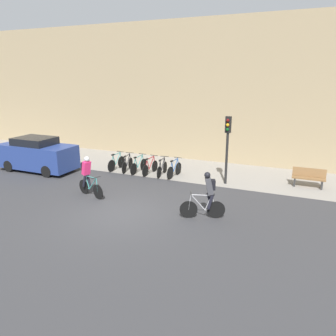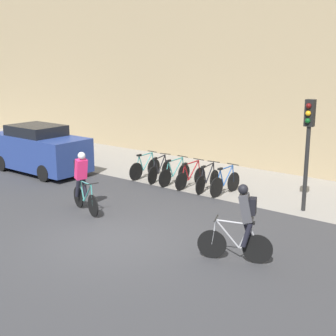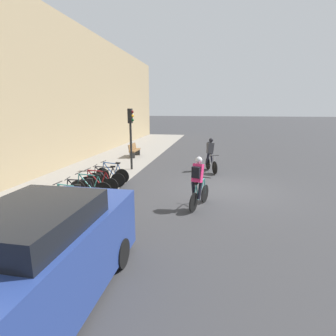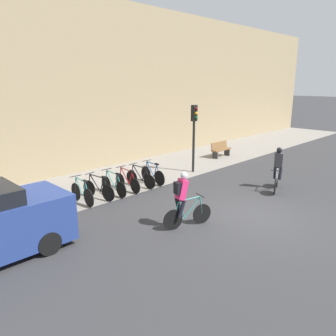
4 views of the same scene
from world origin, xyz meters
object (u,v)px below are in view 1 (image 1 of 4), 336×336
(cyclist_pink, at_px, (88,175))
(cyclist_grey, at_px, (207,194))
(parked_bike_0, at_px, (116,163))
(parked_bike_2, at_px, (139,165))
(parked_bike_5, at_px, (174,170))
(bench, at_px, (309,178))
(parked_bike_3, at_px, (150,167))
(parked_bike_1, at_px, (127,164))
(parked_bike_4, at_px, (162,168))
(traffic_light_pole, at_px, (228,138))
(parked_car, at_px, (38,155))

(cyclist_pink, bearing_deg, cyclist_grey, -2.72)
(parked_bike_0, distance_m, parked_bike_2, 1.40)
(parked_bike_0, xyz_separation_m, parked_bike_2, (1.40, -0.00, -0.01))
(parked_bike_0, xyz_separation_m, parked_bike_5, (3.49, 0.00, -0.00))
(cyclist_grey, height_order, parked_bike_5, cyclist_grey)
(parked_bike_2, distance_m, bench, 8.56)
(bench, bearing_deg, parked_bike_3, -172.56)
(parked_bike_1, bearing_deg, parked_bike_0, 179.91)
(cyclist_pink, height_order, parked_bike_2, cyclist_pink)
(cyclist_pink, height_order, parked_bike_4, cyclist_pink)
(cyclist_grey, bearing_deg, traffic_light_pole, 94.45)
(parked_bike_3, height_order, parked_car, parked_car)
(parked_car, bearing_deg, parked_bike_5, 13.91)
(parked_bike_5, bearing_deg, parked_bike_0, -180.00)
(parked_bike_1, xyz_separation_m, parked_bike_4, (2.09, -0.00, -0.00))
(parked_bike_1, bearing_deg, cyclist_grey, -36.21)
(parked_bike_0, xyz_separation_m, traffic_light_pole, (6.19, -0.03, 1.88))
(traffic_light_pole, height_order, bench, traffic_light_pole)
(traffic_light_pole, bearing_deg, parked_bike_3, 179.62)
(bench, bearing_deg, cyclist_grey, -122.57)
(parked_bike_5, distance_m, parked_car, 7.62)
(parked_bike_2, bearing_deg, cyclist_grey, -39.75)
(parked_bike_4, xyz_separation_m, traffic_light_pole, (3.40, -0.03, 1.89))
(parked_bike_1, relative_size, parked_car, 0.38)
(parked_bike_2, bearing_deg, bench, 6.83)
(parked_bike_3, bearing_deg, parked_bike_0, 179.95)
(parked_bike_2, xyz_separation_m, traffic_light_pole, (4.79, -0.03, 1.88))
(parked_bike_4, bearing_deg, parked_bike_5, 0.13)
(cyclist_pink, bearing_deg, parked_bike_2, 85.20)
(parked_bike_0, relative_size, parked_bike_3, 0.98)
(cyclist_pink, height_order, parked_car, parked_car)
(parked_bike_1, distance_m, parked_bike_3, 1.39)
(parked_car, bearing_deg, parked_bike_0, 25.15)
(parked_bike_3, relative_size, traffic_light_pole, 0.51)
(parked_bike_1, distance_m, parked_car, 4.97)
(parked_bike_0, xyz_separation_m, parked_bike_4, (2.79, -0.00, -0.01))
(traffic_light_pole, height_order, parked_car, traffic_light_pole)
(parked_bike_1, xyz_separation_m, bench, (9.19, 1.02, 0.07))
(cyclist_pink, height_order, cyclist_grey, cyclist_grey)
(parked_bike_1, bearing_deg, traffic_light_pole, -0.29)
(parked_bike_2, bearing_deg, parked_bike_3, -0.04)
(parked_bike_0, distance_m, parked_car, 4.33)
(cyclist_grey, height_order, parked_bike_3, cyclist_grey)
(cyclist_grey, xyz_separation_m, traffic_light_pole, (-0.33, 4.23, 1.33))
(parked_bike_0, relative_size, parked_car, 0.38)
(cyclist_pink, distance_m, parked_bike_4, 4.40)
(cyclist_pink, bearing_deg, parked_bike_3, 75.51)
(parked_bike_4, height_order, parked_car, parked_car)
(parked_bike_4, height_order, traffic_light_pole, traffic_light_pole)
(traffic_light_pole, xyz_separation_m, parked_car, (-10.08, -1.80, -1.38))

